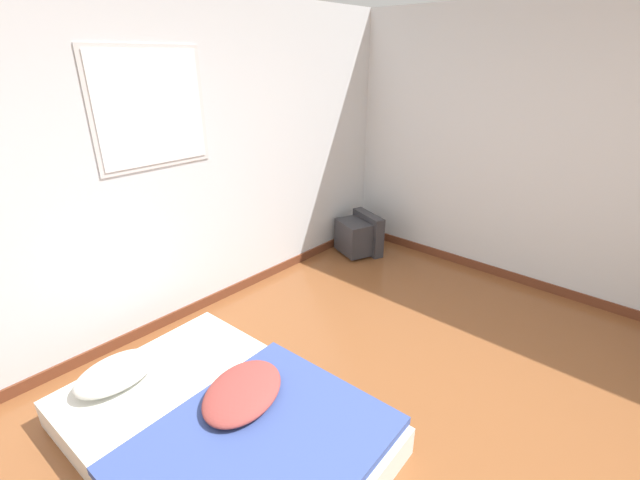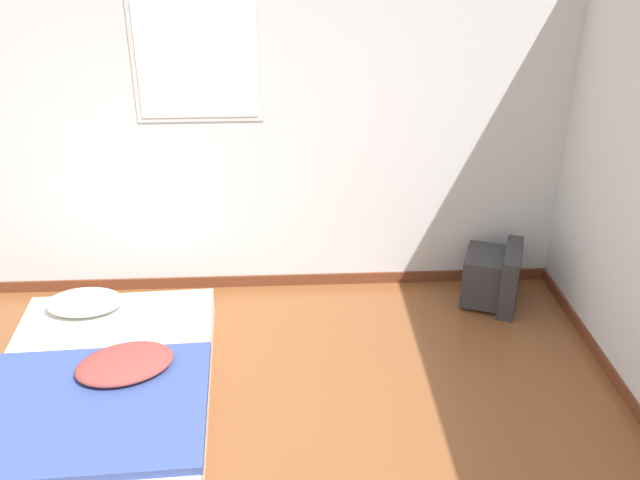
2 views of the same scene
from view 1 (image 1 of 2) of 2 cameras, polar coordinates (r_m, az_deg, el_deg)
The scene contains 4 objects.
wall_back at distance 3.51m, azimuth -22.08°, elevation 7.90°, with size 7.89×0.08×2.60m.
wall_right at distance 4.37m, azimuth 33.62°, elevation 8.40°, with size 0.08×7.31×2.60m.
mattress_bed at distance 2.81m, azimuth -13.20°, elevation -22.90°, with size 1.39×1.95×0.34m.
crt_tv at distance 4.96m, azimuth 5.24°, elevation 0.65°, with size 0.53×0.56×0.46m.
Camera 1 is at (-1.47, -0.60, 2.13)m, focal length 24.00 mm.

